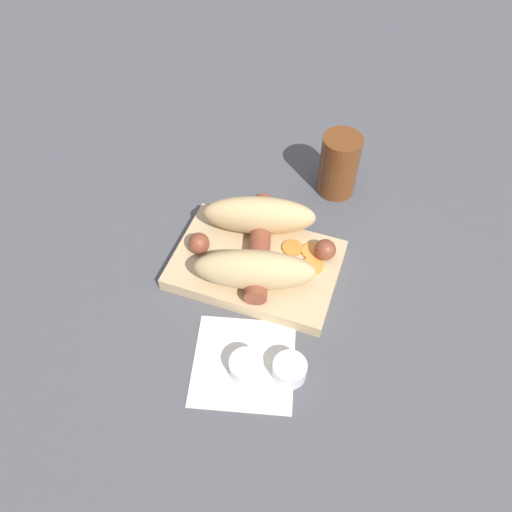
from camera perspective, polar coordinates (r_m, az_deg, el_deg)
The scene contains 9 objects.
ground_plane at distance 0.72m, azimuth 0.00°, elevation -1.52°, with size 3.00×3.00×0.00m, color #4C4C51.
food_tray at distance 0.71m, azimuth 0.00°, elevation -1.02°, with size 0.23×0.16×0.02m.
bread_roll at distance 0.68m, azimuth 0.10°, elevation 1.66°, with size 0.20×0.18×0.06m.
sausage at distance 0.70m, azimuth 0.66°, elevation 1.09°, with size 0.20×0.18×0.03m.
pickled_veggies at distance 0.71m, azimuth 5.74°, elevation 0.06°, with size 0.07×0.06×0.00m.
napkin at distance 0.64m, azimuth -1.42°, elevation -12.09°, with size 0.15×0.15×0.00m.
condiment_cup_near at distance 0.63m, azimuth -1.12°, elevation -12.58°, with size 0.04×0.04×0.03m.
condiment_cup_far at distance 0.63m, azimuth 3.86°, elevation -12.89°, with size 0.04×0.04×0.03m.
drink_glass at distance 0.80m, azimuth 9.45°, elevation 10.24°, with size 0.06×0.06×0.10m.
Camera 1 is at (0.14, -0.40, 0.58)m, focal length 35.00 mm.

